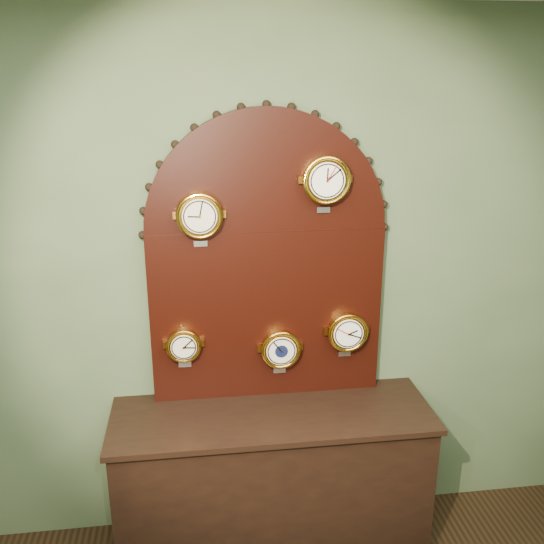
{
  "coord_description": "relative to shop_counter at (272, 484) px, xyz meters",
  "views": [
    {
      "loc": [
        -0.35,
        -0.37,
        2.45
      ],
      "look_at": [
        0.0,
        2.25,
        1.58
      ],
      "focal_mm": 38.95,
      "sensor_mm": 36.0,
      "label": 1
    }
  ],
  "objects": [
    {
      "name": "wall_back",
      "position": [
        0.0,
        0.27,
        1.0
      ],
      "size": [
        4.0,
        0.0,
        4.0
      ],
      "primitive_type": "plane",
      "rotation": [
        1.57,
        0.0,
        0.0
      ],
      "color": "#495F41",
      "rests_on": "ground"
    },
    {
      "name": "shop_counter",
      "position": [
        0.0,
        0.0,
        0.0
      ],
      "size": [
        1.6,
        0.5,
        0.8
      ],
      "primitive_type": "cube",
      "color": "black",
      "rests_on": "ground_plane"
    },
    {
      "name": "display_board",
      "position": [
        0.0,
        0.22,
        1.23
      ],
      "size": [
        1.26,
        0.06,
        1.53
      ],
      "color": "black",
      "rests_on": "shop_counter"
    },
    {
      "name": "roman_clock",
      "position": [
        -0.33,
        0.15,
        1.43
      ],
      "size": [
        0.22,
        0.08,
        0.27
      ],
      "color": "gold",
      "rests_on": "display_board"
    },
    {
      "name": "arabic_clock",
      "position": [
        0.28,
        0.15,
        1.59
      ],
      "size": [
        0.24,
        0.08,
        0.29
      ],
      "color": "gold",
      "rests_on": "display_board"
    },
    {
      "name": "hygrometer",
      "position": [
        -0.43,
        0.15,
        0.77
      ],
      "size": [
        0.18,
        0.08,
        0.23
      ],
      "color": "gold",
      "rests_on": "display_board"
    },
    {
      "name": "barometer",
      "position": [
        0.06,
        0.15,
        0.71
      ],
      "size": [
        0.21,
        0.08,
        0.26
      ],
      "color": "gold",
      "rests_on": "display_board"
    },
    {
      "name": "tide_clock",
      "position": [
        0.42,
        0.15,
        0.79
      ],
      "size": [
        0.21,
        0.08,
        0.26
      ],
      "color": "gold",
      "rests_on": "display_board"
    }
  ]
}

